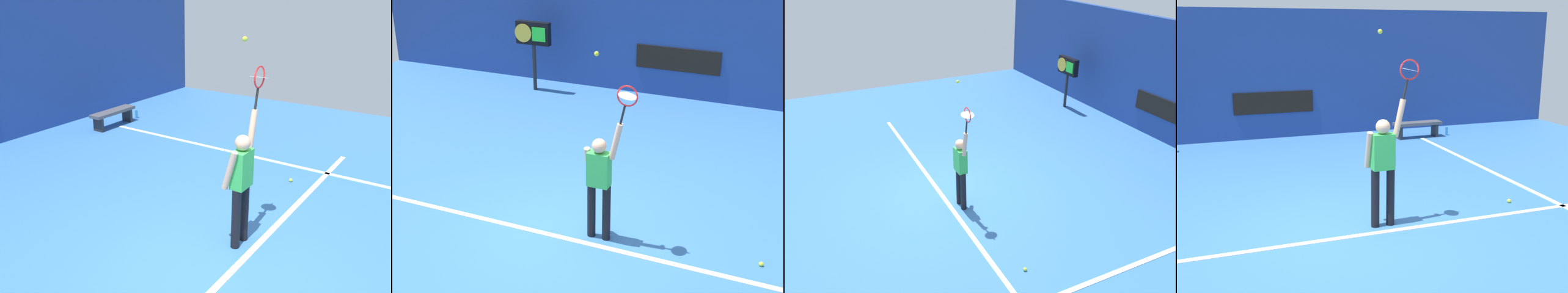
{
  "view_description": "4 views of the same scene",
  "coord_description": "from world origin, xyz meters",
  "views": [
    {
      "loc": [
        -4.31,
        -2.55,
        3.55
      ],
      "look_at": [
        0.43,
        0.67,
        1.46
      ],
      "focal_mm": 39.83,
      "sensor_mm": 36.0,
      "label": 1
    },
    {
      "loc": [
        3.55,
        -7.24,
        5.1
      ],
      "look_at": [
        0.28,
        0.44,
        1.34
      ],
      "focal_mm": 53.66,
      "sensor_mm": 36.0,
      "label": 2
    },
    {
      "loc": [
        8.09,
        -3.09,
        5.48
      ],
      "look_at": [
        0.33,
        0.66,
        1.26
      ],
      "focal_mm": 38.24,
      "sensor_mm": 36.0,
      "label": 3
    },
    {
      "loc": [
        -1.86,
        -6.57,
        2.98
      ],
      "look_at": [
        0.63,
        0.47,
        1.18
      ],
      "focal_mm": 44.33,
      "sensor_mm": 36.0,
      "label": 4
    }
  ],
  "objects": [
    {
      "name": "court_baseline",
      "position": [
        0.0,
        -0.23,
        0.01
      ],
      "size": [
        10.0,
        0.1,
        0.01
      ],
      "primitive_type": "cube",
      "color": "white",
      "rests_on": "ground_plane"
    },
    {
      "name": "tennis_player",
      "position": [
        0.64,
        0.04,
        1.01
      ],
      "size": [
        0.61,
        0.31,
        1.99
      ],
      "color": "black",
      "rests_on": "ground_plane"
    },
    {
      "name": "scoreboard_clock",
      "position": [
        -3.67,
        6.08,
        1.46
      ],
      "size": [
        0.96,
        0.2,
        1.85
      ],
      "color": "black",
      "rests_on": "ground_plane"
    },
    {
      "name": "spare_ball",
      "position": [
        3.12,
        0.24,
        0.03
      ],
      "size": [
        0.07,
        0.07,
        0.07
      ],
      "primitive_type": "sphere",
      "color": "#CCE033",
      "rests_on": "ground_plane"
    },
    {
      "name": "tennis_racket",
      "position": [
        1.05,
        0.03,
        2.38
      ],
      "size": [
        0.37,
        0.27,
        0.63
      ],
      "color": "black"
    },
    {
      "name": "tennis_ball",
      "position": [
        0.59,
        0.03,
        2.96
      ],
      "size": [
        0.07,
        0.07,
        0.07
      ],
      "primitive_type": "sphere",
      "color": "#CCE033"
    },
    {
      "name": "ground_plane",
      "position": [
        0.0,
        0.0,
        0.0
      ],
      "size": [
        18.0,
        18.0,
        0.0
      ],
      "primitive_type": "plane",
      "color": "#3870B2"
    },
    {
      "name": "sponsor_banner_center",
      "position": [
        0.0,
        6.94,
        1.02
      ],
      "size": [
        2.2,
        0.03,
        0.6
      ],
      "primitive_type": "cube",
      "color": "black"
    },
    {
      "name": "back_wall",
      "position": [
        0.0,
        7.06,
        1.78
      ],
      "size": [
        18.0,
        0.2,
        3.56
      ],
      "primitive_type": "cube",
      "color": "navy",
      "rests_on": "ground_plane"
    }
  ]
}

